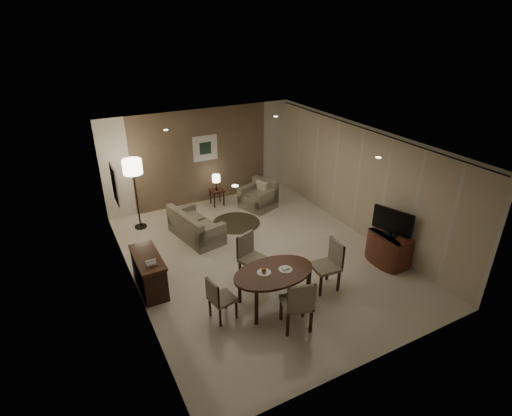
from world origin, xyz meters
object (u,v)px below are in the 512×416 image
chair_near (296,302)px  chair_far (254,259)px  floor_lamp (136,195)px  dining_table (273,288)px  tv_cabinet (389,249)px  console_desk (149,273)px  armchair (258,195)px  side_table (217,197)px  chair_left (223,298)px  sofa (196,224)px  chair_right (325,266)px

chair_near → chair_far: (-0.02, 1.54, -0.01)m
chair_near → floor_lamp: bearing=-56.9°
dining_table → floor_lamp: size_ratio=0.85×
tv_cabinet → floor_lamp: size_ratio=0.49×
console_desk → dining_table: size_ratio=0.77×
armchair → tv_cabinet: bearing=-1.8°
tv_cabinet → side_table: bearing=115.6°
armchair → floor_lamp: size_ratio=0.47×
chair_far → floor_lamp: (-1.54, 3.42, 0.41)m
dining_table → armchair: armchair is taller
chair_left → sofa: chair_left is taller
chair_left → sofa: 3.05m
chair_right → floor_lamp: floor_lamp is taller
console_desk → floor_lamp: (0.42, 2.70, 0.54)m
side_table → chair_near: bearing=-97.8°
dining_table → chair_near: (0.05, -0.70, 0.15)m
chair_right → armchair: chair_right is taller
side_table → console_desk: bearing=-131.7°
sofa → chair_near: bearing=175.3°
console_desk → sofa: console_desk is taller
chair_near → side_table: 5.36m
chair_right → console_desk: bearing=-112.6°
armchair → floor_lamp: bearing=-116.1°
console_desk → chair_near: size_ratio=1.16×
sofa → side_table: bearing=-49.5°
side_table → armchair: bearing=-36.8°
dining_table → chair_left: size_ratio=1.82×
chair_left → chair_right: 2.14m
dining_table → chair_right: 1.16m
tv_cabinet → sofa: size_ratio=0.59×
chair_left → chair_right: chair_right is taller
sofa → console_desk: bearing=123.5°
dining_table → floor_lamp: (-1.51, 4.26, 0.55)m
side_table → floor_lamp: size_ratio=0.25×
chair_right → chair_near: bearing=-54.2°
chair_near → chair_far: chair_near is taller
chair_near → dining_table: bearing=-70.4°
chair_right → armchair: bearing=176.2°
tv_cabinet → chair_near: size_ratio=0.87×
chair_far → sofa: size_ratio=0.67×
dining_table → sofa: 3.11m
dining_table → chair_far: bearing=88.2°
sofa → floor_lamp: bearing=32.2°
console_desk → tv_cabinet: size_ratio=1.33×
dining_table → side_table: dining_table is taller
chair_near → sofa: bearing=-67.6°
floor_lamp → side_table: bearing=8.5°
chair_left → floor_lamp: 4.22m
chair_near → floor_lamp: floor_lamp is taller
chair_far → chair_left: size_ratio=1.19×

